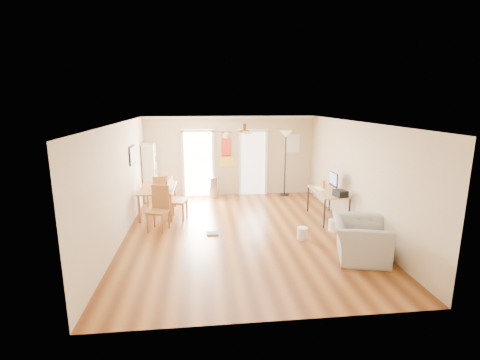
{
  "coord_description": "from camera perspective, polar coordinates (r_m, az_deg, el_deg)",
  "views": [
    {
      "loc": [
        -0.94,
        -7.86,
        3.07
      ],
      "look_at": [
        0.0,
        0.6,
        1.15
      ],
      "focal_mm": 26.27,
      "sensor_mm": 36.0,
      "label": 1
    }
  ],
  "objects": [
    {
      "name": "wall_front",
      "position": [
        4.79,
        5.46,
        -9.0
      ],
      "size": [
        5.5,
        0.04,
        2.6
      ],
      "primitive_type": null,
      "color": "beige",
      "rests_on": "floor"
    },
    {
      "name": "bathroom_doorway",
      "position": [
        11.64,
        2.11,
        2.71
      ],
      "size": [
        0.8,
        0.1,
        2.1
      ],
      "primitive_type": null,
      "color": "white",
      "rests_on": "wall_back"
    },
    {
      "name": "trash_can",
      "position": [
        11.4,
        -4.3,
        -1.18
      ],
      "size": [
        0.37,
        0.37,
        0.68
      ],
      "primitive_type": "cylinder",
      "rotation": [
        0.0,
        0.0,
        -0.21
      ],
      "color": "#B0AFB2",
      "rests_on": "floor"
    },
    {
      "name": "wall_right",
      "position": [
        8.86,
        18.42,
        0.53
      ],
      "size": [
        0.04,
        7.0,
        2.6
      ],
      "primitive_type": null,
      "color": "beige",
      "rests_on": "floor"
    },
    {
      "name": "floor_cloth",
      "position": [
        8.38,
        -4.51,
        -8.67
      ],
      "size": [
        0.27,
        0.22,
        0.04
      ],
      "primitive_type": "cube",
      "rotation": [
        0.0,
        0.0,
        0.01
      ],
      "color": "#979792",
      "rests_on": "floor"
    },
    {
      "name": "framed_poster",
      "position": [
        9.53,
        -17.11,
        3.88
      ],
      "size": [
        0.04,
        0.66,
        0.48
      ],
      "primitive_type": "cube",
      "color": "black",
      "rests_on": "wall_left"
    },
    {
      "name": "ceiling",
      "position": [
        7.93,
        0.48,
        9.32
      ],
      "size": [
        5.5,
        7.0,
        0.0
      ],
      "primitive_type": null,
      "color": "silver",
      "rests_on": "floor"
    },
    {
      "name": "dining_chair_right_a",
      "position": [
        9.58,
        -10.08,
        -2.83
      ],
      "size": [
        0.53,
        0.53,
        1.07
      ],
      "primitive_type": null,
      "rotation": [
        0.0,
        0.0,
        1.35
      ],
      "color": "olive",
      "rests_on": "floor"
    },
    {
      "name": "printer",
      "position": [
        9.01,
        15.99,
        -2.1
      ],
      "size": [
        0.33,
        0.37,
        0.16
      ],
      "primitive_type": "cube",
      "rotation": [
        0.0,
        0.0,
        0.24
      ],
      "color": "black",
      "rests_on": "computer_desk"
    },
    {
      "name": "wastebasket_b",
      "position": [
        8.83,
        14.94,
        -7.1
      ],
      "size": [
        0.3,
        0.3,
        0.28
      ],
      "primitive_type": "cylinder",
      "rotation": [
        0.0,
        0.0,
        0.27
      ],
      "color": "white",
      "rests_on": "floor"
    },
    {
      "name": "armchair",
      "position": [
        7.45,
        18.91,
        -9.13
      ],
      "size": [
        1.34,
        1.44,
        0.77
      ],
      "primitive_type": "imported",
      "rotation": [
        0.0,
        0.0,
        1.27
      ],
      "color": "#9E9E99",
      "rests_on": "floor"
    },
    {
      "name": "ceiling_fan",
      "position": [
        7.64,
        0.75,
        7.91
      ],
      "size": [
        1.24,
        1.24,
        0.2
      ],
      "primitive_type": null,
      "color": "#593819",
      "rests_on": "ceiling"
    },
    {
      "name": "dining_table",
      "position": [
        9.94,
        -13.11,
        -3.32
      ],
      "size": [
        0.93,
        1.53,
        0.76
      ],
      "primitive_type": null,
      "rotation": [
        0.0,
        0.0,
        -0.01
      ],
      "color": "#A36D34",
      "rests_on": "floor"
    },
    {
      "name": "dining_chair_far",
      "position": [
        10.37,
        -12.99,
        -1.97
      ],
      "size": [
        0.52,
        0.52,
        1.0
      ],
      "primitive_type": null,
      "rotation": [
        0.0,
        0.0,
        3.47
      ],
      "color": "#9B6032",
      "rests_on": "floor"
    },
    {
      "name": "wall_decal",
      "position": [
        11.47,
        -2.21,
        5.09
      ],
      "size": [
        0.46,
        0.03,
        1.1
      ],
      "primitive_type": "cube",
      "color": "red",
      "rests_on": "wall_back"
    },
    {
      "name": "imac",
      "position": [
        9.47,
        14.93,
        -0.29
      ],
      "size": [
        0.16,
        0.53,
        0.49
      ],
      "primitive_type": null,
      "rotation": [
        0.0,
        0.0,
        -0.16
      ],
      "color": "black",
      "rests_on": "computer_desk"
    },
    {
      "name": "orange_bottle",
      "position": [
        9.67,
        13.43,
        -0.75
      ],
      "size": [
        0.09,
        0.09,
        0.23
      ],
      "primitive_type": "cylinder",
      "rotation": [
        0.0,
        0.0,
        -0.18
      ],
      "color": "#D06712",
      "rests_on": "computer_desk"
    },
    {
      "name": "computer_desk",
      "position": [
        9.59,
        13.99,
        -3.95
      ],
      "size": [
        0.71,
        1.42,
        0.76
      ],
      "primitive_type": null,
      "color": "tan",
      "rests_on": "floor"
    },
    {
      "name": "ac_grille",
      "position": [
        11.79,
        8.44,
        5.91
      ],
      "size": [
        0.5,
        0.04,
        0.6
      ],
      "primitive_type": "cube",
      "color": "white",
      "rests_on": "wall_back"
    },
    {
      "name": "bookshelf",
      "position": [
        11.37,
        -14.36,
        1.3
      ],
      "size": [
        0.42,
        0.83,
        1.8
      ],
      "primitive_type": null,
      "rotation": [
        0.0,
        0.0,
        -0.08
      ],
      "color": "silver",
      "rests_on": "floor"
    },
    {
      "name": "torchiere_lamp",
      "position": [
        11.6,
        7.34,
        2.67
      ],
      "size": [
        0.44,
        0.44,
        2.14
      ],
      "primitive_type": null,
      "rotation": [
        0.0,
        0.0,
        0.11
      ],
      "color": "black",
      "rests_on": "floor"
    },
    {
      "name": "wastebasket_a",
      "position": [
        8.17,
        10.09,
        -8.53
      ],
      "size": [
        0.25,
        0.25,
        0.28
      ],
      "primitive_type": "cylinder",
      "rotation": [
        0.0,
        0.0,
        -0.05
      ],
      "color": "silver",
      "rests_on": "floor"
    },
    {
      "name": "wall_left",
      "position": [
        8.26,
        -18.85,
        -0.36
      ],
      "size": [
        0.04,
        7.0,
        2.6
      ],
      "primitive_type": null,
      "color": "beige",
      "rests_on": "floor"
    },
    {
      "name": "dining_chair_near",
      "position": [
        8.66,
        -13.23,
        -4.64
      ],
      "size": [
        0.56,
        0.56,
        1.08
      ],
      "primitive_type": null,
      "rotation": [
        0.0,
        0.0,
        -0.31
      ],
      "color": "#9E5F33",
      "rests_on": "floor"
    },
    {
      "name": "wall_back",
      "position": [
        11.53,
        -1.59,
        3.88
      ],
      "size": [
        5.5,
        0.04,
        2.6
      ],
      "primitive_type": null,
      "color": "beige",
      "rests_on": "floor"
    },
    {
      "name": "keyboard",
      "position": [
        9.66,
        12.83,
        -1.38
      ],
      "size": [
        0.17,
        0.45,
        0.02
      ],
      "primitive_type": "cube",
      "rotation": [
        0.0,
        0.0,
        0.06
      ],
      "color": "white",
      "rests_on": "computer_desk"
    },
    {
      "name": "crown_molding",
      "position": [
        7.93,
        0.48,
        9.03
      ],
      "size": [
        5.5,
        7.0,
        0.08
      ],
      "primitive_type": null,
      "color": "white",
      "rests_on": "wall_back"
    },
    {
      "name": "dining_chair_right_b",
      "position": [
        9.42,
        -10.13,
        -3.1
      ],
      "size": [
        0.53,
        0.53,
        1.07
      ],
      "primitive_type": null,
      "rotation": [
        0.0,
        0.0,
        1.34
      ],
      "color": "#A96C36",
      "rests_on": "floor"
    },
    {
      "name": "kitchen_doorway",
      "position": [
        11.52,
        -6.79,
        2.53
      ],
      "size": [
        0.9,
        0.1,
        2.1
      ],
      "primitive_type": null,
      "color": "white",
      "rests_on": "wall_back"
    },
    {
      "name": "floor",
      "position": [
        8.49,
        0.45,
        -8.49
      ],
      "size": [
        7.0,
        7.0,
        0.0
      ],
      "primitive_type": "plane",
      "color": "brown",
      "rests_on": "ground"
    }
  ]
}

